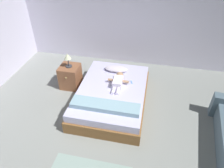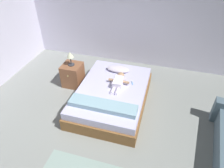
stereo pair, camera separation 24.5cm
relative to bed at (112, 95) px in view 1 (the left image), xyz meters
The scene contains 9 objects.
ground_plane 1.11m from the bed, 84.13° to the right, with size 8.00×8.00×0.00m, color gray.
wall_behind_bed 2.24m from the bed, 86.68° to the left, with size 8.00×0.12×2.70m, color silver.
bed is the anchor object (origin of this frame).
pillow 0.72m from the bed, 93.47° to the left, with size 0.54×0.26×0.11m.
baby 0.35m from the bed, 60.18° to the left, with size 0.46×0.67×0.17m.
toothbrush 0.52m from the bed, 37.37° to the left, with size 0.06×0.12×0.02m.
nightstand 1.18m from the bed, 160.42° to the left, with size 0.45×0.48×0.56m.
lamp 1.32m from the bed, 160.42° to the left, with size 0.16×0.16×0.35m.
blanket 0.68m from the bed, 90.00° to the right, with size 1.31×0.29×0.09m.
Camera 1 is at (0.61, -2.27, 3.11)m, focal length 32.82 mm.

